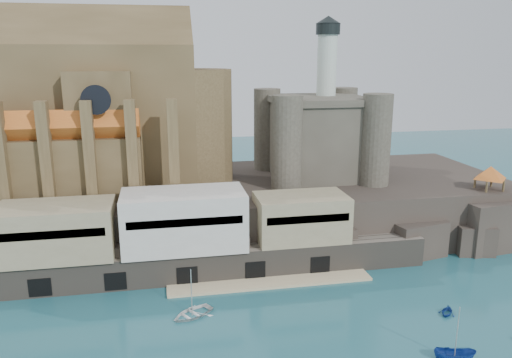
{
  "coord_description": "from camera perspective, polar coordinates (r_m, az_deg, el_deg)",
  "views": [
    {
      "loc": [
        -12.8,
        -47.4,
        32.62
      ],
      "look_at": [
        2.51,
        32.0,
        12.26
      ],
      "focal_mm": 35.0,
      "sensor_mm": 36.0,
      "label": 1
    }
  ],
  "objects": [
    {
      "name": "church",
      "position": [
        90.58,
        -18.16,
        6.78
      ],
      "size": [
        47.0,
        25.93,
        30.51
      ],
      "color": "brown",
      "rests_on": "promontory"
    },
    {
      "name": "boat_7",
      "position": [
        71.07,
        20.97,
        -14.21
      ],
      "size": [
        2.87,
        2.85,
        2.91
      ],
      "primitive_type": "imported",
      "rotation": [
        0.0,
        0.0,
        5.51
      ],
      "color": "navy",
      "rests_on": "ground"
    },
    {
      "name": "quay",
      "position": [
        75.35,
        -8.28,
        -6.65
      ],
      "size": [
        70.0,
        12.0,
        13.05
      ],
      "color": "#61594E",
      "rests_on": "ground"
    },
    {
      "name": "promontory",
      "position": [
        91.95,
        -2.53,
        -3.41
      ],
      "size": [
        100.0,
        36.0,
        10.0
      ],
      "color": "black",
      "rests_on": "ground"
    },
    {
      "name": "ground",
      "position": [
        58.95,
        3.71,
        -19.5
      ],
      "size": [
        300.0,
        300.0,
        0.0
      ],
      "primitive_type": "plane",
      "color": "#1B505B",
      "rests_on": "ground"
    },
    {
      "name": "castle_keep",
      "position": [
        94.16,
        7.11,
        5.29
      ],
      "size": [
        21.2,
        21.2,
        29.3
      ],
      "color": "#433F34",
      "rests_on": "promontory"
    },
    {
      "name": "rock_outcrop",
      "position": [
        95.84,
        24.71,
        -4.57
      ],
      "size": [
        14.5,
        10.5,
        8.7
      ],
      "color": "black",
      "rests_on": "ground"
    },
    {
      "name": "pavilion",
      "position": [
        93.73,
        25.2,
        0.51
      ],
      "size": [
        6.4,
        6.4,
        5.4
      ],
      "color": "brown",
      "rests_on": "rock_outcrop"
    },
    {
      "name": "boat_6",
      "position": [
        66.85,
        -7.3,
        -15.2
      ],
      "size": [
        3.15,
        4.06,
        5.68
      ],
      "primitive_type": "imported",
      "rotation": [
        0.0,
        0.0,
        5.27
      ],
      "color": "white",
      "rests_on": "ground"
    }
  ]
}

